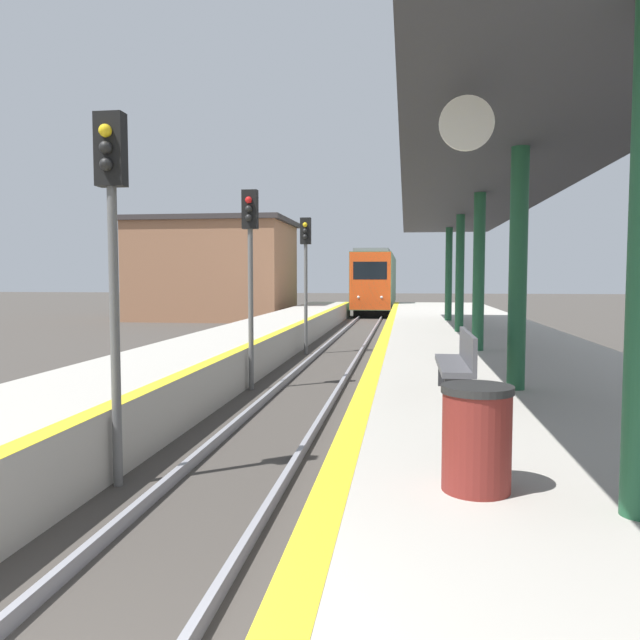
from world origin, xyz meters
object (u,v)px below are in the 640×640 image
(train, at_px, (377,282))
(bench, at_px, (459,361))
(signal_mid, at_px, (250,251))
(signal_far, at_px, (306,259))
(trash_bin, at_px, (477,438))
(signal_near, at_px, (112,229))

(train, relative_size, bench, 9.64)
(signal_mid, height_order, signal_far, same)
(train, xyz_separation_m, trash_bin, (2.80, -43.82, -0.91))
(train, xyz_separation_m, signal_far, (-1.18, -27.64, 0.97))
(signal_near, relative_size, signal_far, 1.00)
(signal_far, xyz_separation_m, trash_bin, (3.98, -16.19, -1.87))
(bench, bearing_deg, train, 94.30)
(train, distance_m, signal_far, 27.68)
(train, height_order, signal_mid, signal_mid)
(signal_mid, relative_size, trash_bin, 5.55)
(signal_far, bearing_deg, signal_mid, -91.69)
(train, distance_m, trash_bin, 43.92)
(signal_near, distance_m, bench, 5.02)
(trash_bin, bearing_deg, signal_mid, 114.23)
(signal_mid, bearing_deg, signal_far, 88.31)
(signal_near, height_order, trash_bin, signal_near)
(signal_mid, distance_m, trash_bin, 10.36)
(bench, bearing_deg, trash_bin, -92.72)
(trash_bin, xyz_separation_m, bench, (0.19, 4.03, 0.07))
(train, relative_size, signal_mid, 4.05)
(signal_far, height_order, trash_bin, signal_far)
(train, bearing_deg, signal_mid, -92.29)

